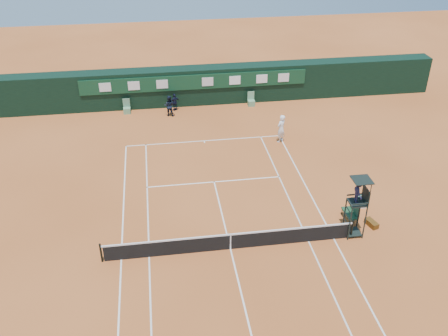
# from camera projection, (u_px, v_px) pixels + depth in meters

# --- Properties ---
(ground) EXTENTS (90.00, 90.00, 0.00)m
(ground) POSITION_uv_depth(u_px,v_px,m) (230.00, 249.00, 25.40)
(ground) COLOR #BE612C
(ground) RESTS_ON ground
(court_lines) EXTENTS (11.05, 23.85, 0.01)m
(court_lines) POSITION_uv_depth(u_px,v_px,m) (230.00, 249.00, 25.39)
(court_lines) COLOR silver
(court_lines) RESTS_ON ground
(tennis_net) EXTENTS (12.90, 0.10, 1.10)m
(tennis_net) POSITION_uv_depth(u_px,v_px,m) (230.00, 241.00, 25.14)
(tennis_net) COLOR black
(tennis_net) RESTS_ON ground
(back_wall) EXTENTS (40.00, 1.65, 3.00)m
(back_wall) POSITION_uv_depth(u_px,v_px,m) (194.00, 85.00, 40.50)
(back_wall) COLOR black
(back_wall) RESTS_ON ground
(linesman_chair_left) EXTENTS (0.55, 0.50, 1.15)m
(linesman_chair_left) POSITION_uv_depth(u_px,v_px,m) (127.00, 109.00, 39.36)
(linesman_chair_left) COLOR #639769
(linesman_chair_left) RESTS_ON ground
(linesman_chair_right) EXTENTS (0.55, 0.50, 1.15)m
(linesman_chair_right) POSITION_uv_depth(u_px,v_px,m) (251.00, 102.00, 40.62)
(linesman_chair_right) COLOR #64996B
(linesman_chair_right) RESTS_ON ground
(umpire_chair) EXTENTS (0.96, 0.95, 3.42)m
(umpire_chair) POSITION_uv_depth(u_px,v_px,m) (358.00, 196.00, 25.17)
(umpire_chair) COLOR black
(umpire_chair) RESTS_ON ground
(player_bench) EXTENTS (0.56, 1.20, 1.10)m
(player_bench) POSITION_uv_depth(u_px,v_px,m) (352.00, 211.00, 27.21)
(player_bench) COLOR #194025
(player_bench) RESTS_ON ground
(tennis_bag) EXTENTS (0.58, 0.89, 0.31)m
(tennis_bag) POSITION_uv_depth(u_px,v_px,m) (371.00, 223.00, 26.98)
(tennis_bag) COLOR black
(tennis_bag) RESTS_ON ground
(cooler) EXTENTS (0.57, 0.57, 0.65)m
(cooler) POSITION_uv_depth(u_px,v_px,m) (361.00, 201.00, 28.46)
(cooler) COLOR white
(cooler) RESTS_ON ground
(tennis_ball) EXTENTS (0.07, 0.07, 0.07)m
(tennis_ball) POSITION_uv_depth(u_px,v_px,m) (270.00, 156.00, 33.59)
(tennis_ball) COLOR #B7CA2F
(tennis_ball) RESTS_ON ground
(player) EXTENTS (0.89, 0.85, 2.05)m
(player) POSITION_uv_depth(u_px,v_px,m) (281.00, 129.00, 34.86)
(player) COLOR white
(player) RESTS_ON ground
(ball_kid_left) EXTENTS (0.92, 0.80, 1.64)m
(ball_kid_left) POSITION_uv_depth(u_px,v_px,m) (169.00, 106.00, 38.72)
(ball_kid_left) COLOR black
(ball_kid_left) RESTS_ON ground
(ball_kid_right) EXTENTS (0.89, 0.68, 1.41)m
(ball_kid_right) POSITION_uv_depth(u_px,v_px,m) (175.00, 102.00, 39.59)
(ball_kid_right) COLOR black
(ball_kid_right) RESTS_ON ground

